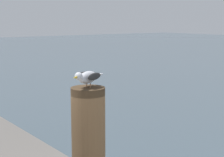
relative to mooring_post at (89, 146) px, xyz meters
The scene contains 2 objects.
mooring_post is the anchor object (origin of this frame).
seagull 0.60m from the mooring_post, 66.19° to the right, with size 0.21×0.38×0.14m.
Camera 1 is at (1.39, -2.00, 3.12)m, focal length 57.66 mm.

